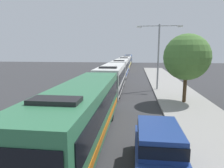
% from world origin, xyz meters
% --- Properties ---
extents(bus_lead, '(2.58, 11.82, 3.21)m').
position_xyz_m(bus_lead, '(-1.30, 10.92, 1.69)').
color(bus_lead, '#33724C').
rests_on(bus_lead, ground_plane).
extents(bus_second_in_line, '(2.58, 11.66, 3.21)m').
position_xyz_m(bus_second_in_line, '(-1.30, 24.17, 1.69)').
color(bus_second_in_line, silver).
rests_on(bus_second_in_line, ground_plane).
extents(bus_middle, '(2.58, 12.02, 3.21)m').
position_xyz_m(bus_middle, '(-1.30, 37.55, 1.69)').
color(bus_middle, silver).
rests_on(bus_middle, ground_plane).
extents(bus_fourth_in_line, '(2.58, 10.67, 3.21)m').
position_xyz_m(bus_fourth_in_line, '(-1.30, 50.74, 1.69)').
color(bus_fourth_in_line, silver).
rests_on(bus_fourth_in_line, ground_plane).
extents(bus_rear, '(2.58, 11.57, 3.21)m').
position_xyz_m(bus_rear, '(-1.30, 63.75, 1.69)').
color(bus_rear, silver).
rests_on(bus_rear, ground_plane).
extents(bus_tail_end, '(2.58, 10.66, 3.21)m').
position_xyz_m(bus_tail_end, '(-1.30, 76.76, 1.69)').
color(bus_tail_end, '#284C8C').
rests_on(bus_tail_end, ground_plane).
extents(white_suv, '(1.86, 4.67, 1.90)m').
position_xyz_m(white_suv, '(2.40, 8.45, 1.03)').
color(white_suv, navy).
rests_on(white_suv, ground_plane).
extents(streetlamp_mid, '(5.20, 0.28, 7.67)m').
position_xyz_m(streetlamp_mid, '(4.10, 25.31, 4.85)').
color(streetlamp_mid, gray).
rests_on(streetlamp_mid, sidewalk).
extents(roadside_tree, '(4.10, 4.10, 6.13)m').
position_xyz_m(roadside_tree, '(5.92, 19.40, 4.22)').
color(roadside_tree, '#4C3823').
rests_on(roadside_tree, sidewalk).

